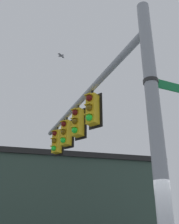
{
  "coord_description": "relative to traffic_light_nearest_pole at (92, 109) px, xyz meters",
  "views": [
    {
      "loc": [
        -2.03,
        4.89,
        1.67
      ],
      "look_at": [
        2.96,
        -1.62,
        5.27
      ],
      "focal_mm": 42.41,
      "sensor_mm": 36.0,
      "label": 1
    }
  ],
  "objects": [
    {
      "name": "signal_pole",
      "position": [
        -2.74,
        1.48,
        -1.82
      ],
      "size": [
        0.3,
        0.3,
        6.89
      ],
      "primitive_type": "cylinder",
      "color": "gray",
      "rests_on": "ground"
    },
    {
      "name": "traffic_light_mid_outer",
      "position": [
        2.29,
        -1.25,
        0.0
      ],
      "size": [
        0.54,
        0.49,
        1.31
      ],
      "color": "black"
    },
    {
      "name": "bird_flying",
      "position": [
        2.53,
        -0.97,
        3.79
      ],
      "size": [
        0.31,
        0.48,
        0.11
      ],
      "color": "gray"
    },
    {
      "name": "traffic_light_nearest_pole",
      "position": [
        0.0,
        0.0,
        0.0
      ],
      "size": [
        0.54,
        0.49,
        1.31
      ],
      "color": "black"
    },
    {
      "name": "street_name_sign",
      "position": [
        -2.86,
        1.25,
        -0.61
      ],
      "size": [
        0.71,
        1.14,
        0.22
      ],
      "color": "#147238"
    },
    {
      "name": "traffic_light_mid_inner",
      "position": [
        1.15,
        -0.63,
        0.0
      ],
      "size": [
        0.54,
        0.49,
        1.31
      ],
      "color": "black"
    },
    {
      "name": "mast_arm",
      "position": [
        0.92,
        -0.52,
        0.8
      ],
      "size": [
        7.41,
        4.19,
        0.21
      ],
      "primitive_type": "cylinder",
      "rotation": [
        0.0,
        1.57,
        5.78
      ],
      "color": "gray"
    },
    {
      "name": "storefront_building",
      "position": [
        7.21,
        -6.35,
        -2.48
      ],
      "size": [
        12.36,
        13.13,
        5.55
      ],
      "color": "#33473D",
      "rests_on": "ground"
    },
    {
      "name": "traffic_light_arm_end",
      "position": [
        3.44,
        -1.88,
        0.0
      ],
      "size": [
        0.54,
        0.49,
        1.31
      ],
      "color": "black"
    }
  ]
}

